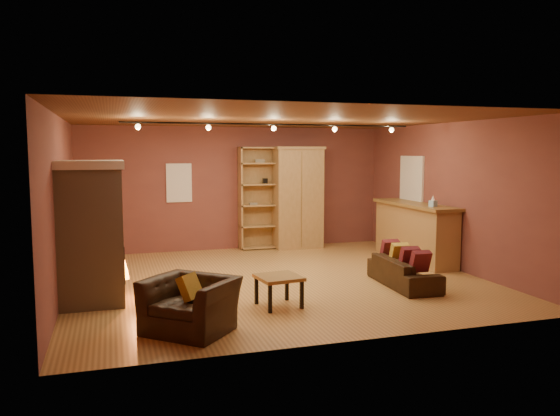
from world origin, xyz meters
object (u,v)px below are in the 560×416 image
object	(u,v)px
coffee_table	(279,280)
armchair	(190,296)
armoire	(297,197)
bar_counter	(415,232)
loveseat	(404,266)
fireplace	(92,233)
bookcase	(259,197)

from	to	relation	value
coffee_table	armchair	bearing A→B (deg)	-152.33
armoire	bar_counter	bearing A→B (deg)	-50.21
loveseat	coffee_table	bearing A→B (deg)	106.11
fireplace	armoire	distance (m)	5.68
loveseat	armchair	size ratio (longest dim) A/B	1.34
armchair	armoire	bearing A→B (deg)	99.95
loveseat	coffee_table	distance (m)	2.43
bookcase	fireplace	bearing A→B (deg)	-133.67
bar_counter	armoire	bearing A→B (deg)	129.79
bookcase	armoire	xyz separation A→B (m)	(0.88, -0.18, -0.01)
loveseat	coffee_table	world-z (taller)	loveseat
fireplace	bar_counter	distance (m)	6.41
bookcase	bar_counter	size ratio (longest dim) A/B	0.94
bookcase	coffee_table	size ratio (longest dim) A/B	3.50
armoire	armchair	xyz separation A→B (m)	(-3.24, -5.26, -0.73)
fireplace	coffee_table	xyz separation A→B (m)	(2.58, -0.99, -0.67)
armoire	bar_counter	distance (m)	2.88
fireplace	loveseat	distance (m)	5.02
fireplace	armoire	world-z (taller)	armoire
coffee_table	loveseat	bearing A→B (deg)	12.91
fireplace	bar_counter	xyz separation A→B (m)	(6.24, 1.38, -0.46)
armoire	coffee_table	xyz separation A→B (m)	(-1.85, -4.54, -0.80)
bar_counter	loveseat	bearing A→B (deg)	-125.40
fireplace	coffee_table	bearing A→B (deg)	-20.88
armchair	coffee_table	size ratio (longest dim) A/B	1.82
fireplace	loveseat	world-z (taller)	fireplace
fireplace	armchair	size ratio (longest dim) A/B	1.73
bar_counter	bookcase	bearing A→B (deg)	138.83
bookcase	armchair	bearing A→B (deg)	-113.47
bookcase	armchair	distance (m)	5.97
armoire	armchair	distance (m)	6.22
fireplace	coffee_table	distance (m)	2.84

